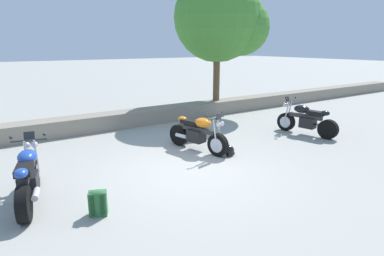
% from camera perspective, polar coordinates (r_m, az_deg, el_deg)
% --- Properties ---
extents(ground_plane, '(120.00, 120.00, 0.00)m').
position_cam_1_polar(ground_plane, '(7.45, -0.69, -7.78)').
color(ground_plane, '#A3A099').
extents(stone_wall, '(36.00, 0.80, 0.55)m').
position_cam_1_polar(stone_wall, '(11.53, -13.52, 1.44)').
color(stone_wall, gray).
rests_on(stone_wall, ground).
extents(motorcycle_blue_near_left, '(0.79, 2.04, 1.18)m').
position_cam_1_polar(motorcycle_blue_near_left, '(6.63, -27.59, -7.98)').
color(motorcycle_blue_near_left, black).
rests_on(motorcycle_blue_near_left, ground).
extents(motorcycle_orange_centre, '(0.86, 2.03, 1.18)m').
position_cam_1_polar(motorcycle_orange_centre, '(8.69, 1.13, -1.05)').
color(motorcycle_orange_centre, black).
rests_on(motorcycle_orange_centre, ground).
extents(motorcycle_black_far_right, '(0.81, 2.05, 1.18)m').
position_cam_1_polar(motorcycle_black_far_right, '(10.94, 20.01, 1.36)').
color(motorcycle_black_far_right, black).
rests_on(motorcycle_black_far_right, ground).
extents(rider_backpack, '(0.35, 0.33, 0.47)m').
position_cam_1_polar(rider_backpack, '(5.79, -16.76, -12.77)').
color(rider_backpack, '#2D6B38').
rests_on(rider_backpack, ground).
extents(rider_helmet, '(0.28, 0.28, 0.28)m').
position_cam_1_polar(rider_helmet, '(8.46, 6.78, -4.09)').
color(rider_helmet, black).
rests_on(rider_helmet, ground).
extents(leafy_tree_mid_left, '(3.75, 3.57, 5.18)m').
position_cam_1_polar(leafy_tree_mid_left, '(13.55, 5.60, 19.00)').
color(leafy_tree_mid_left, brown).
rests_on(leafy_tree_mid_left, stone_wall).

